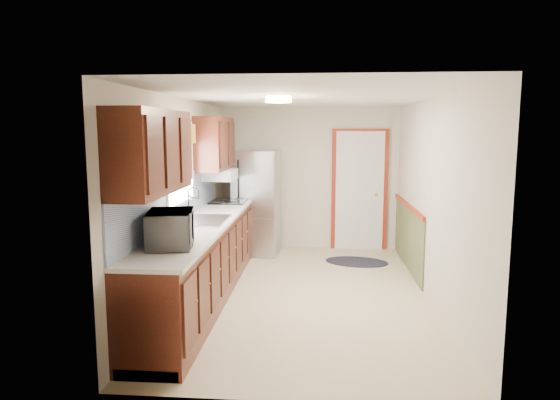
# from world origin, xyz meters

# --- Properties ---
(room_shell) EXTENTS (3.20, 5.20, 2.52)m
(room_shell) POSITION_xyz_m (0.00, 0.00, 1.20)
(room_shell) COLOR #CBB78F
(room_shell) RESTS_ON ground
(kitchen_run) EXTENTS (0.63, 4.00, 2.20)m
(kitchen_run) POSITION_xyz_m (-1.24, -0.29, 0.81)
(kitchen_run) COLOR #3D160E
(kitchen_run) RESTS_ON ground
(back_wall_trim) EXTENTS (1.12, 2.30, 2.08)m
(back_wall_trim) POSITION_xyz_m (0.99, 2.21, 0.89)
(back_wall_trim) COLOR maroon
(back_wall_trim) RESTS_ON ground
(ceiling_fixture) EXTENTS (0.30, 0.30, 0.06)m
(ceiling_fixture) POSITION_xyz_m (-0.30, -0.20, 2.36)
(ceiling_fixture) COLOR #FFD88C
(ceiling_fixture) RESTS_ON room_shell
(microwave) EXTENTS (0.45, 0.65, 0.41)m
(microwave) POSITION_xyz_m (-1.20, -1.51, 1.14)
(microwave) COLOR white
(microwave) RESTS_ON kitchen_run
(refrigerator) EXTENTS (0.74, 0.73, 1.69)m
(refrigerator) POSITION_xyz_m (-0.85, 2.00, 0.85)
(refrigerator) COLOR #B7B7BC
(refrigerator) RESTS_ON ground
(rug) EXTENTS (1.06, 0.80, 0.01)m
(rug) POSITION_xyz_m (0.76, 1.56, 0.01)
(rug) COLOR black
(rug) RESTS_ON ground
(cooktop) EXTENTS (0.52, 0.62, 0.02)m
(cooktop) POSITION_xyz_m (-1.19, 1.40, 0.95)
(cooktop) COLOR black
(cooktop) RESTS_ON kitchen_run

